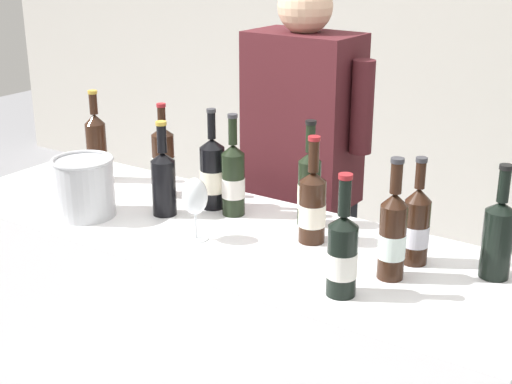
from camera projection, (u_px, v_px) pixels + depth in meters
name	position (u px, v px, depth m)	size (l,w,h in m)	color
wall_back	(490.00, 18.00, 4.19)	(8.00, 0.10, 2.80)	beige
counter	(223.00, 365.00, 2.47)	(1.98, 0.64, 1.00)	white
wine_bottle_0	(164.00, 180.00, 2.38)	(0.08, 0.08, 0.31)	black
wine_bottle_1	(393.00, 235.00, 1.94)	(0.07, 0.07, 0.34)	black
wine_bottle_2	(312.00, 206.00, 2.17)	(0.08, 0.08, 0.33)	black
wine_bottle_3	(233.00, 179.00, 2.38)	(0.08, 0.08, 0.34)	black
wine_bottle_4	(342.00, 254.00, 1.85)	(0.08, 0.08, 0.33)	black
wine_bottle_5	(309.00, 188.00, 2.30)	(0.07, 0.07, 0.34)	black
wine_bottle_6	(212.00, 173.00, 2.44)	(0.08, 0.08, 0.34)	black
wine_bottle_7	(416.00, 225.00, 2.03)	(0.07, 0.07, 0.31)	black
wine_bottle_8	(498.00, 236.00, 1.95)	(0.08, 0.08, 0.32)	black
wine_bottle_9	(96.00, 145.00, 2.71)	(0.07, 0.07, 0.34)	black
wine_bottle_10	(164.00, 162.00, 2.55)	(0.08, 0.08, 0.33)	black
wine_glass	(195.00, 199.00, 2.18)	(0.08, 0.08, 0.19)	silver
ice_bucket	(84.00, 187.00, 2.38)	(0.20, 0.20, 0.20)	silver
person_server	(301.00, 213.00, 2.84)	(0.57, 0.25, 1.72)	black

